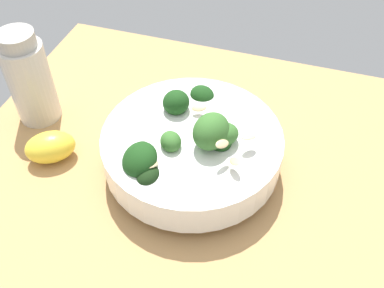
{
  "coord_description": "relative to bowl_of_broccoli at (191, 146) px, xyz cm",
  "views": [
    {
      "loc": [
        -31.55,
        -11.83,
        42.38
      ],
      "look_at": [
        2.91,
        -0.93,
        4.0
      ],
      "focal_mm": 40.96,
      "sensor_mm": 36.0,
      "label": 1
    }
  ],
  "objects": [
    {
      "name": "ground_plane",
      "position": [
        -2.74,
        0.86,
        -5.99
      ],
      "size": [
        57.57,
        57.57,
        4.41
      ],
      "primitive_type": "cube",
      "color": "tan"
    },
    {
      "name": "lemon_wedge",
      "position": [
        -3.9,
        17.41,
        -1.83
      ],
      "size": [
        7.05,
        7.57,
        3.91
      ],
      "primitive_type": "ellipsoid",
      "rotation": [
        0.0,
        0.0,
        2.17
      ],
      "color": "yellow",
      "rests_on": "ground_plane"
    },
    {
      "name": "bowl_of_broccoli",
      "position": [
        0.0,
        0.0,
        0.0
      ],
      "size": [
        21.67,
        21.67,
        10.32
      ],
      "color": "white",
      "rests_on": "ground_plane"
    },
    {
      "name": "bottle_tall",
      "position": [
        2.78,
        23.19,
        2.59
      ],
      "size": [
        5.75,
        5.75,
        13.33
      ],
      "color": "beige",
      "rests_on": "ground_plane"
    }
  ]
}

